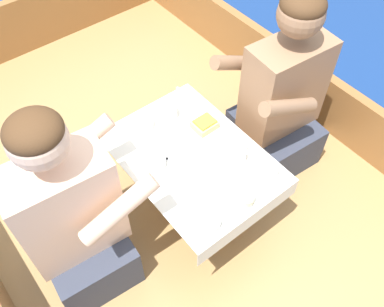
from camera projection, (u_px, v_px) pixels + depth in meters
ground_plane at (190, 234)px, 2.58m from camera, size 60.00×60.00×0.00m
boat_deck at (190, 219)px, 2.44m from camera, size 2.06×3.57×0.36m
gunwale_starboard at (322, 98)px, 2.55m from camera, size 0.06×3.57×0.35m
bow_coaming at (35, 20)px, 2.99m from camera, size 1.94×0.06×0.40m
cockpit_table at (192, 163)px, 2.00m from camera, size 0.57×0.79×0.42m
person_port at (74, 219)px, 1.76m from camera, size 0.55×0.48×1.03m
person_starboard at (281, 100)px, 2.19m from camera, size 0.55×0.48×1.03m
plate_sandwich at (205, 128)px, 2.06m from camera, size 0.21×0.21×0.01m
plate_bread at (210, 190)px, 1.84m from camera, size 0.18×0.18×0.01m
sandwich at (205, 124)px, 2.04m from camera, size 0.11×0.10×0.05m
bowl_port_near at (141, 124)px, 2.05m from camera, size 0.12×0.12×0.04m
bowl_starboard_near at (266, 169)px, 1.89m from camera, size 0.11×0.11×0.04m
bowl_center_far at (205, 221)px, 1.72m from camera, size 0.13×0.13×0.04m
bowl_port_far at (152, 161)px, 1.91m from camera, size 0.13×0.13×0.04m
coffee_cup_port at (169, 112)px, 2.09m from camera, size 0.11×0.08×0.06m
coffee_cup_starboard at (238, 155)px, 1.92m from camera, size 0.10×0.07×0.06m
tin_can at (247, 199)px, 1.78m from camera, size 0.07×0.07×0.05m
utensil_fork_port at (175, 156)px, 1.95m from camera, size 0.17×0.07×0.00m
utensil_spoon_center at (169, 176)px, 1.88m from camera, size 0.16×0.08×0.01m
utensil_knife_port at (188, 95)px, 2.20m from camera, size 0.03×0.17×0.00m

